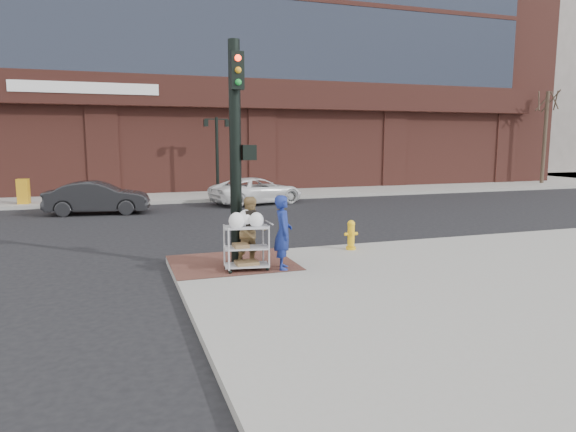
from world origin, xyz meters
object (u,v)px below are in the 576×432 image
object	(u,v)px
lamp_post	(217,147)
woman_blue	(283,232)
pedestrian_tan	(252,232)
fire_hydrant	(351,234)
traffic_signal_pole	(237,147)
sedan_dark	(98,198)
utility_cart	(246,243)
minivan_white	(257,191)

from	to	relation	value
lamp_post	woman_blue	world-z (taller)	lamp_post
lamp_post	pedestrian_tan	bearing A→B (deg)	-98.16
lamp_post	fire_hydrant	world-z (taller)	lamp_post
pedestrian_tan	woman_blue	bearing A→B (deg)	-49.72
traffic_signal_pole	sedan_dark	distance (m)	11.47
lamp_post	traffic_signal_pole	size ratio (longest dim) A/B	0.80
utility_cart	pedestrian_tan	bearing A→B (deg)	54.73
woman_blue	minivan_white	size ratio (longest dim) A/B	0.37
lamp_post	traffic_signal_pole	bearing A→B (deg)	-99.24
sedan_dark	utility_cart	size ratio (longest dim) A/B	3.07
lamp_post	minivan_white	bearing A→B (deg)	-68.97
pedestrian_tan	fire_hydrant	size ratio (longest dim) A/B	2.05
minivan_white	traffic_signal_pole	bearing A→B (deg)	147.59
fire_hydrant	traffic_signal_pole	bearing A→B (deg)	-169.31
traffic_signal_pole	minivan_white	bearing A→B (deg)	72.72
utility_cart	traffic_signal_pole	bearing A→B (deg)	93.29
utility_cart	fire_hydrant	world-z (taller)	utility_cart
pedestrian_tan	minivan_white	bearing A→B (deg)	61.44
woman_blue	utility_cart	world-z (taller)	woman_blue
woman_blue	utility_cart	distance (m)	0.84
minivan_white	sedan_dark	bearing A→B (deg)	84.61
traffic_signal_pole	pedestrian_tan	world-z (taller)	traffic_signal_pole
traffic_signal_pole	minivan_white	size ratio (longest dim) A/B	1.12
woman_blue	minivan_white	distance (m)	13.11
woman_blue	traffic_signal_pole	bearing A→B (deg)	60.84
lamp_post	pedestrian_tan	xyz separation A→B (m)	(-2.23, -15.59, -1.68)
traffic_signal_pole	fire_hydrant	xyz separation A→B (m)	(3.15, 0.59, -2.29)
pedestrian_tan	sedan_dark	xyz separation A→B (m)	(-3.55, 11.13, -0.28)
minivan_white	utility_cart	distance (m)	13.16
traffic_signal_pole	minivan_white	world-z (taller)	traffic_signal_pole
utility_cart	fire_hydrant	size ratio (longest dim) A/B	1.71
pedestrian_tan	sedan_dark	bearing A→B (deg)	94.90
woman_blue	fire_hydrant	bearing A→B (deg)	-43.99
utility_cart	minivan_white	bearing A→B (deg)	73.72
sedan_dark	minivan_white	size ratio (longest dim) A/B	0.91
woman_blue	minivan_white	xyz separation A→B (m)	(2.90, 12.78, -0.35)
pedestrian_tan	traffic_signal_pole	bearing A→B (deg)	110.97
traffic_signal_pole	fire_hydrant	world-z (taller)	traffic_signal_pole
minivan_white	utility_cart	size ratio (longest dim) A/B	3.38
traffic_signal_pole	woman_blue	distance (m)	2.19
utility_cart	lamp_post	bearing A→B (deg)	81.27
sedan_dark	fire_hydrant	bearing A→B (deg)	-140.45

